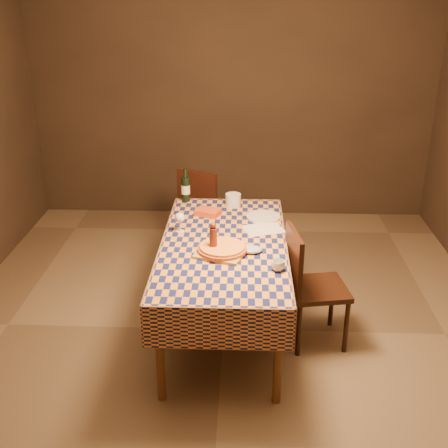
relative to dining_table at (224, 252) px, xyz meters
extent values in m
plane|color=brown|center=(0.00, 0.00, -0.69)|extent=(5.00, 5.00, 0.00)
cube|color=#34271D|center=(0.00, 2.50, 0.66)|extent=(4.50, 0.10, 2.70)
cube|color=#34271D|center=(0.00, -2.50, 0.66)|extent=(4.50, 0.10, 2.70)
cylinder|color=brown|center=(-0.38, -0.83, -0.32)|extent=(0.06, 0.06, 0.75)
cylinder|color=brown|center=(0.38, -0.83, -0.32)|extent=(0.06, 0.06, 0.75)
cylinder|color=brown|center=(-0.38, 0.83, -0.32)|extent=(0.06, 0.06, 0.75)
cylinder|color=brown|center=(0.38, 0.83, -0.32)|extent=(0.06, 0.06, 0.75)
cube|color=brown|center=(0.00, 0.00, 0.05)|extent=(0.90, 1.80, 0.03)
cube|color=brown|center=(0.00, 0.00, 0.07)|extent=(0.92, 1.82, 0.02)
cube|color=brown|center=(0.00, -0.92, -0.07)|extent=(0.94, 0.01, 0.30)
cube|color=brown|center=(0.00, 0.92, -0.07)|extent=(0.94, 0.01, 0.30)
cube|color=brown|center=(-0.47, 0.00, -0.07)|extent=(0.01, 1.84, 0.30)
cube|color=brown|center=(0.47, 0.00, -0.07)|extent=(0.01, 1.84, 0.30)
cube|color=#AA8B50|center=(0.00, -0.17, 0.09)|extent=(0.42, 0.42, 0.02)
cylinder|color=#A3461B|center=(0.00, -0.17, 0.11)|extent=(0.41, 0.41, 0.02)
cylinder|color=orange|center=(0.00, -0.17, 0.13)|extent=(0.37, 0.37, 0.02)
cylinder|color=#521D13|center=(-0.07, -0.17, 0.17)|extent=(0.07, 0.07, 0.19)
sphere|color=#521D13|center=(-0.07, -0.17, 0.29)|extent=(0.04, 0.04, 0.04)
imported|color=#5D434E|center=(-0.05, -0.02, 0.10)|extent=(0.16, 0.16, 0.04)
cylinder|color=silver|center=(-0.35, 0.19, 0.08)|extent=(0.08, 0.08, 0.00)
cylinder|color=silver|center=(-0.35, 0.19, 0.12)|extent=(0.01, 0.01, 0.07)
sphere|color=silver|center=(-0.35, 0.19, 0.19)|extent=(0.08, 0.08, 0.08)
ellipsoid|color=#3E070E|center=(-0.35, 0.19, 0.18)|extent=(0.05, 0.05, 0.03)
cylinder|color=black|center=(-0.37, 0.86, 0.18)|extent=(0.09, 0.09, 0.22)
cylinder|color=black|center=(-0.37, 0.86, 0.34)|extent=(0.03, 0.03, 0.09)
cylinder|color=beige|center=(-0.37, 0.86, 0.18)|extent=(0.09, 0.09, 0.08)
cylinder|color=silver|center=(0.05, 0.75, 0.13)|extent=(0.16, 0.16, 0.11)
cube|color=#BB4518|center=(-0.15, 0.54, 0.10)|extent=(0.23, 0.20, 0.05)
cylinder|color=silver|center=(0.31, 0.50, 0.08)|extent=(0.36, 0.36, 0.02)
imported|color=silver|center=(0.38, -0.42, 0.11)|extent=(0.12, 0.12, 0.07)
cube|color=silver|center=(0.30, 0.26, 0.08)|extent=(0.36, 0.31, 0.00)
ellipsoid|color=#9BADC6|center=(0.21, -0.15, 0.10)|extent=(0.16, 0.12, 0.04)
cube|color=black|center=(-0.22, 1.41, -0.24)|extent=(0.56, 0.56, 0.04)
cube|color=black|center=(-0.30, 1.23, 0.01)|extent=(0.40, 0.21, 0.46)
cylinder|color=black|center=(0.02, 1.50, -0.48)|extent=(0.04, 0.04, 0.43)
cylinder|color=black|center=(-0.31, 1.65, -0.48)|extent=(0.04, 0.04, 0.43)
cylinder|color=black|center=(-0.13, 1.17, -0.48)|extent=(0.04, 0.04, 0.43)
cylinder|color=black|center=(-0.46, 1.32, -0.48)|extent=(0.04, 0.04, 0.43)
cube|color=black|center=(0.71, -0.11, -0.24)|extent=(0.48, 0.48, 0.04)
cube|color=black|center=(0.51, -0.14, 0.01)|extent=(0.10, 0.42, 0.46)
cylinder|color=black|center=(0.92, -0.25, -0.48)|extent=(0.04, 0.04, 0.43)
cylinder|color=black|center=(0.86, 0.10, -0.48)|extent=(0.04, 0.04, 0.43)
cylinder|color=black|center=(0.56, -0.31, -0.48)|extent=(0.04, 0.04, 0.43)
cylinder|color=black|center=(0.50, 0.04, -0.48)|extent=(0.04, 0.04, 0.43)
camera|label=1|loc=(0.15, -3.79, 1.87)|focal=45.00mm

